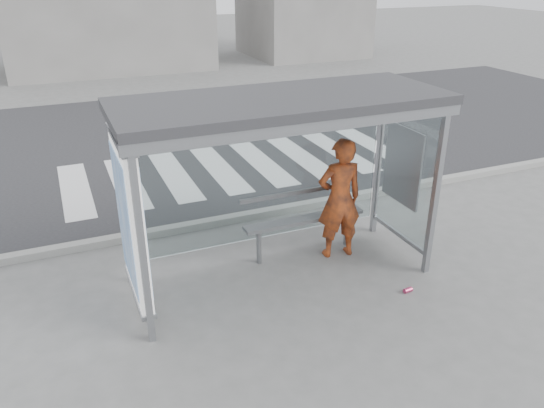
{
  "coord_description": "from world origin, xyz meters",
  "views": [
    {
      "loc": [
        -2.66,
        -5.96,
        4.14
      ],
      "look_at": [
        -0.06,
        0.2,
        1.07
      ],
      "focal_mm": 35.0,
      "sensor_mm": 36.0,
      "label": 1
    }
  ],
  "objects_px": {
    "bus_shelter": "(254,147)",
    "soda_can": "(408,290)",
    "person": "(339,199)",
    "bench": "(304,219)"
  },
  "relations": [
    {
      "from": "bus_shelter",
      "to": "soda_can",
      "type": "height_order",
      "value": "bus_shelter"
    },
    {
      "from": "bus_shelter",
      "to": "person",
      "type": "relative_size",
      "value": 2.27
    },
    {
      "from": "person",
      "to": "soda_can",
      "type": "distance_m",
      "value": 1.63
    },
    {
      "from": "soda_can",
      "to": "bench",
      "type": "bearing_deg",
      "value": 118.65
    },
    {
      "from": "bus_shelter",
      "to": "soda_can",
      "type": "distance_m",
      "value": 2.88
    },
    {
      "from": "person",
      "to": "soda_can",
      "type": "height_order",
      "value": "person"
    },
    {
      "from": "bench",
      "to": "soda_can",
      "type": "bearing_deg",
      "value": -61.35
    },
    {
      "from": "person",
      "to": "bench",
      "type": "distance_m",
      "value": 0.63
    },
    {
      "from": "bus_shelter",
      "to": "person",
      "type": "height_order",
      "value": "bus_shelter"
    },
    {
      "from": "bus_shelter",
      "to": "bench",
      "type": "xyz_separation_m",
      "value": [
        0.96,
        0.44,
        -1.4
      ]
    }
  ]
}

